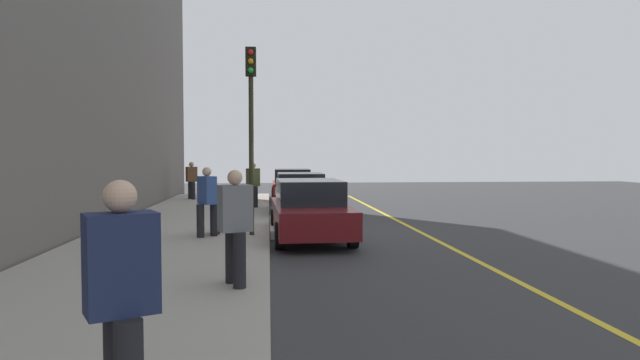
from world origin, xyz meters
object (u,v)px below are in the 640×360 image
Objects in this scene: pedestrian_olive_coat at (253,183)px; traffic_light_pole at (251,110)px; pedestrian_brown_coat at (192,179)px; pedestrian_navy_coat at (122,298)px; parked_car_red at (292,185)px; parked_car_maroon at (310,210)px; parked_car_green at (300,194)px; pedestrian_grey_coat at (235,224)px; pedestrian_blue_coat at (207,200)px; rolling_suitcase at (216,222)px.

traffic_light_pole reaches higher than pedestrian_olive_coat.
pedestrian_navy_coat is at bearing 6.55° from pedestrian_brown_coat.
parked_car_red is 0.95× the size of parked_car_maroon.
pedestrian_olive_coat is (-1.73, -1.73, 0.31)m from parked_car_green.
parked_car_green is 2.36× the size of pedestrian_navy_coat.
parked_car_green is 15.59m from pedestrian_navy_coat.
pedestrian_grey_coat is 5.24m from pedestrian_blue_coat.
parked_car_red is 11.46m from parked_car_maroon.
pedestrian_brown_coat is at bearing -170.36° from pedestrian_blue_coat.
pedestrian_navy_coat reaches higher than pedestrian_grey_coat.
pedestrian_grey_coat is at bearing 8.35° from rolling_suitcase.
traffic_light_pole reaches higher than rolling_suitcase.
rolling_suitcase is (-10.06, -0.29, -0.67)m from pedestrian_navy_coat.
pedestrian_grey_coat is at bearing 172.92° from pedestrian_navy_coat.
pedestrian_navy_coat is (9.88, -2.10, 0.36)m from parked_car_maroon.
parked_car_red and parked_car_maroon have the same top height.
pedestrian_blue_coat is 0.37× the size of traffic_light_pole.
parked_car_maroon is 2.70× the size of pedestrian_olive_coat.
parked_car_red is at bearing 167.62° from pedestrian_blue_coat.
rolling_suitcase is at bearing 162.98° from pedestrian_blue_coat.
parked_car_green is 2.54× the size of pedestrian_brown_coat.
traffic_light_pole is (11.59, -1.51, 2.53)m from parked_car_red.
parked_car_maroon is at bearing -0.20° from parked_car_red.
pedestrian_navy_coat is (21.34, -2.14, 0.37)m from parked_car_red.
parked_car_red is 2.60× the size of pedestrian_brown_coat.
rolling_suitcase is (11.22, 2.16, -0.61)m from pedestrian_brown_coat.
parked_car_green is (5.90, 0.04, -0.00)m from parked_car_red.
pedestrian_blue_coat is (-9.54, -0.45, -0.06)m from pedestrian_navy_coat.
pedestrian_olive_coat is at bearing -135.02° from parked_car_green.
parked_car_red is at bearing 167.84° from rolling_suitcase.
parked_car_maroon is 2.59m from pedestrian_blue_coat.
parked_car_red is 2.57× the size of pedestrian_olive_coat.
pedestrian_grey_coat reaches higher than pedestrian_blue_coat.
parked_car_red and parked_car_green have the same top height.
pedestrian_navy_coat is at bearing -3.69° from traffic_light_pole.
rolling_suitcase is at bearing -171.65° from pedestrian_grey_coat.
parked_car_maroon is at bearing 12.75° from pedestrian_olive_coat.
pedestrian_brown_coat is 1.78× the size of rolling_suitcase.
pedestrian_brown_coat is at bearing -169.96° from pedestrian_grey_coat.
pedestrian_blue_coat reaches higher than rolling_suitcase.
parked_car_maroon is 2.42m from rolling_suitcase.
traffic_light_pole is (7.42, 0.17, 2.22)m from pedestrian_olive_coat.
pedestrian_olive_coat is at bearing 174.03° from rolling_suitcase.
pedestrian_grey_coat is at bearing 0.40° from pedestrian_olive_coat.
parked_car_green is at bearing 155.26° from rolling_suitcase.
pedestrian_blue_coat reaches higher than parked_car_maroon.
parked_car_maroon is at bearing 164.17° from pedestrian_grey_coat.
pedestrian_navy_coat reaches higher than rolling_suitcase.
pedestrian_navy_coat reaches higher than pedestrian_blue_coat.
parked_car_green is 5.92m from rolling_suitcase.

